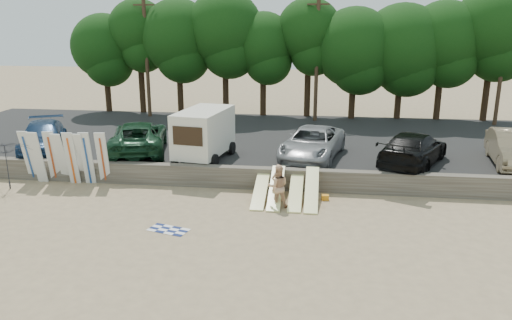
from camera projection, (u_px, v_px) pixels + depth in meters
The scene contains 28 objects.
ground at pixel (258, 213), 20.18m from camera, with size 120.00×120.00×0.00m, color tan.
seawall at pixel (266, 178), 22.91m from camera, with size 44.00×0.50×1.00m, color #6B6356.
parking_lot at pixel (280, 143), 30.10m from camera, with size 44.00×14.50×0.70m, color #282828.
treeline at pixel (307, 39), 35.04m from camera, with size 32.74×6.21×9.09m.
utility_poles at pixel (317, 52), 33.72m from camera, with size 25.80×0.26×9.00m.
box_trailer at pixel (204, 132), 24.97m from camera, with size 2.74×4.20×2.51m.
car_0 at pixel (43, 137), 26.54m from camera, with size 2.19×5.39×1.56m, color #152C4C.
car_1 at pixel (139, 137), 26.43m from camera, with size 2.75×5.96×1.66m, color #13341E.
car_2 at pixel (312, 143), 25.31m from camera, with size 2.58×5.60×1.56m, color #949599.
car_3 at pixel (413, 149), 24.08m from camera, with size 2.27×5.58×1.62m, color black.
surfboard_upright_0 at pixel (29, 156), 23.70m from camera, with size 0.50×0.06×2.60m, color silver.
surfboard_upright_1 at pixel (38, 158), 23.42m from camera, with size 0.50×0.06×2.60m, color silver.
surfboard_upright_2 at pixel (52, 157), 23.57m from camera, with size 0.50×0.06×2.60m, color silver.
surfboard_upright_3 at pixel (62, 158), 23.44m from camera, with size 0.50×0.06×2.60m, color silver.
surfboard_upright_4 at pixel (71, 158), 23.28m from camera, with size 0.50×0.06×2.60m, color silver.
surfboard_upright_5 at pixel (82, 158), 23.39m from camera, with size 0.50×0.06×2.60m, color silver.
surfboard_upright_6 at pixel (87, 158), 23.28m from camera, with size 0.50×0.06×2.60m, color silver.
surfboard_upright_7 at pixel (103, 158), 23.27m from camera, with size 0.50×0.06×2.60m, color silver.
surfboard_low_0 at pixel (261, 190), 21.58m from camera, with size 0.56×3.00×0.07m, color #FEFBA0.
surfboard_low_1 at pixel (276, 188), 21.37m from camera, with size 0.56×3.00×0.07m, color #FEFBA0.
surfboard_low_2 at pixel (296, 191), 21.35m from camera, with size 0.56×3.00×0.07m, color #FEFBA0.
surfboard_low_3 at pixel (312, 189), 21.14m from camera, with size 0.56×3.00×0.07m, color #FEFBA0.
beachgoer_a at pixel (278, 183), 21.13m from camera, with size 0.61×0.40×1.67m, color tan.
beachgoer_b at pixel (278, 187), 20.59m from camera, with size 0.86×0.67×1.76m, color tan.
cooler at pixel (298, 193), 21.99m from camera, with size 0.38×0.30×0.32m, color green.
gear_bag at pixel (325, 197), 21.58m from camera, with size 0.30×0.25×0.22m, color orange.
beach_towel at pixel (168, 230), 18.52m from camera, with size 1.50×1.50×0.00m, color white.
beach_umbrella at pixel (6, 166), 22.67m from camera, with size 2.41×2.46×2.21m, color black.
Camera 1 is at (2.38, -18.68, 7.55)m, focal length 35.00 mm.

